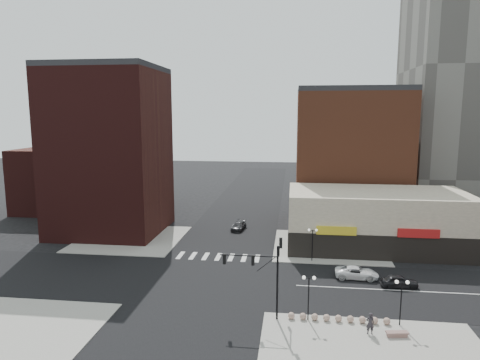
{
  "coord_description": "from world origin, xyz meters",
  "views": [
    {
      "loc": [
        9.4,
        -44.75,
        18.61
      ],
      "look_at": [
        3.34,
        3.58,
        11.0
      ],
      "focal_mm": 32.0,
      "sensor_mm": 36.0,
      "label": 1
    }
  ],
  "objects_px": {
    "street_lamp_ne": "(313,236)",
    "traffic_signal": "(267,266)",
    "white_suv": "(357,273)",
    "street_lamp_se_b": "(402,291)",
    "stone_bench": "(397,334)",
    "dark_sedan_north": "(239,226)",
    "dark_sedan_east": "(399,281)",
    "pedestrian": "(370,323)",
    "street_lamp_se_a": "(309,287)"
  },
  "relations": [
    {
      "from": "street_lamp_se_a",
      "to": "dark_sedan_north",
      "type": "relative_size",
      "value": 0.94
    },
    {
      "from": "dark_sedan_east",
      "to": "stone_bench",
      "type": "distance_m",
      "value": 11.34
    },
    {
      "from": "traffic_signal",
      "to": "dark_sedan_east",
      "type": "xyz_separation_m",
      "value": [
        13.77,
        8.78,
        -4.29
      ]
    },
    {
      "from": "street_lamp_se_b",
      "to": "street_lamp_ne",
      "type": "distance_m",
      "value": 17.46
    },
    {
      "from": "street_lamp_se_b",
      "to": "dark_sedan_east",
      "type": "xyz_separation_m",
      "value": [
        2.01,
        8.95,
        -2.62
      ]
    },
    {
      "from": "traffic_signal",
      "to": "street_lamp_ne",
      "type": "xyz_separation_m",
      "value": [
        4.76,
        15.83,
        -1.67
      ]
    },
    {
      "from": "traffic_signal",
      "to": "street_lamp_se_b",
      "type": "height_order",
      "value": "traffic_signal"
    },
    {
      "from": "street_lamp_ne",
      "to": "white_suv",
      "type": "height_order",
      "value": "street_lamp_ne"
    },
    {
      "from": "stone_bench",
      "to": "pedestrian",
      "type": "bearing_deg",
      "value": 166.91
    },
    {
      "from": "street_lamp_se_a",
      "to": "white_suv",
      "type": "xyz_separation_m",
      "value": [
        5.83,
        10.95,
        -2.62
      ]
    },
    {
      "from": "dark_sedan_north",
      "to": "stone_bench",
      "type": "height_order",
      "value": "dark_sedan_north"
    },
    {
      "from": "street_lamp_se_a",
      "to": "stone_bench",
      "type": "relative_size",
      "value": 2.17
    },
    {
      "from": "pedestrian",
      "to": "stone_bench",
      "type": "relative_size",
      "value": 1.0
    },
    {
      "from": "pedestrian",
      "to": "dark_sedan_east",
      "type": "bearing_deg",
      "value": -119.26
    },
    {
      "from": "street_lamp_ne",
      "to": "street_lamp_se_a",
      "type": "bearing_deg",
      "value": -93.58
    },
    {
      "from": "street_lamp_se_b",
      "to": "street_lamp_ne",
      "type": "xyz_separation_m",
      "value": [
        -7.0,
        16.0,
        0.0
      ]
    },
    {
      "from": "stone_bench",
      "to": "street_lamp_se_b",
      "type": "bearing_deg",
      "value": 62.8
    },
    {
      "from": "street_lamp_se_a",
      "to": "dark_sedan_east",
      "type": "bearing_deg",
      "value": 41.8
    },
    {
      "from": "street_lamp_se_b",
      "to": "stone_bench",
      "type": "height_order",
      "value": "street_lamp_se_b"
    },
    {
      "from": "street_lamp_ne",
      "to": "stone_bench",
      "type": "height_order",
      "value": "street_lamp_ne"
    },
    {
      "from": "street_lamp_se_a",
      "to": "traffic_signal",
      "type": "bearing_deg",
      "value": 177.43
    },
    {
      "from": "dark_sedan_north",
      "to": "dark_sedan_east",
      "type": "bearing_deg",
      "value": -38.14
    },
    {
      "from": "traffic_signal",
      "to": "street_lamp_se_b",
      "type": "distance_m",
      "value": 11.88
    },
    {
      "from": "traffic_signal",
      "to": "street_lamp_ne",
      "type": "relative_size",
      "value": 1.87
    },
    {
      "from": "street_lamp_se_b",
      "to": "white_suv",
      "type": "xyz_separation_m",
      "value": [
        -2.17,
        10.95,
        -2.62
      ]
    },
    {
      "from": "pedestrian",
      "to": "stone_bench",
      "type": "distance_m",
      "value": 2.33
    },
    {
      "from": "street_lamp_se_a",
      "to": "white_suv",
      "type": "height_order",
      "value": "street_lamp_se_a"
    },
    {
      "from": "street_lamp_ne",
      "to": "dark_sedan_north",
      "type": "bearing_deg",
      "value": 129.19
    },
    {
      "from": "street_lamp_ne",
      "to": "traffic_signal",
      "type": "bearing_deg",
      "value": -106.75
    },
    {
      "from": "street_lamp_ne",
      "to": "stone_bench",
      "type": "distance_m",
      "value": 19.35
    },
    {
      "from": "white_suv",
      "to": "street_lamp_se_b",
      "type": "bearing_deg",
      "value": -166.61
    },
    {
      "from": "street_lamp_se_b",
      "to": "dark_sedan_north",
      "type": "relative_size",
      "value": 0.94
    },
    {
      "from": "street_lamp_se_b",
      "to": "white_suv",
      "type": "distance_m",
      "value": 11.46
    },
    {
      "from": "street_lamp_ne",
      "to": "pedestrian",
      "type": "distance_m",
      "value": 18.49
    },
    {
      "from": "white_suv",
      "to": "dark_sedan_north",
      "type": "height_order",
      "value": "white_suv"
    },
    {
      "from": "street_lamp_se_b",
      "to": "stone_bench",
      "type": "relative_size",
      "value": 2.17
    },
    {
      "from": "street_lamp_se_a",
      "to": "street_lamp_ne",
      "type": "height_order",
      "value": "same"
    },
    {
      "from": "stone_bench",
      "to": "street_lamp_ne",
      "type": "bearing_deg",
      "value": 100.48
    },
    {
      "from": "street_lamp_se_b",
      "to": "street_lamp_ne",
      "type": "relative_size",
      "value": 1.0
    },
    {
      "from": "street_lamp_se_a",
      "to": "stone_bench",
      "type": "xyz_separation_m",
      "value": [
        7.32,
        -2.06,
        -2.94
      ]
    },
    {
      "from": "traffic_signal",
      "to": "street_lamp_se_b",
      "type": "bearing_deg",
      "value": -0.82
    },
    {
      "from": "white_suv",
      "to": "dark_sedan_north",
      "type": "xyz_separation_m",
      "value": [
        -15.95,
        18.7,
        -0.03
      ]
    },
    {
      "from": "traffic_signal",
      "to": "white_suv",
      "type": "bearing_deg",
      "value": 48.33
    },
    {
      "from": "dark_sedan_north",
      "to": "pedestrian",
      "type": "xyz_separation_m",
      "value": [
        15.23,
        -31.54,
        0.43
      ]
    },
    {
      "from": "traffic_signal",
      "to": "dark_sedan_north",
      "type": "distance_m",
      "value": 30.46
    },
    {
      "from": "street_lamp_se_b",
      "to": "dark_sedan_north",
      "type": "height_order",
      "value": "street_lamp_se_b"
    },
    {
      "from": "dark_sedan_east",
      "to": "stone_bench",
      "type": "xyz_separation_m",
      "value": [
        -2.69,
        -11.01,
        -0.32
      ]
    },
    {
      "from": "street_lamp_se_a",
      "to": "dark_sedan_east",
      "type": "xyz_separation_m",
      "value": [
        10.01,
        8.95,
        -2.62
      ]
    },
    {
      "from": "traffic_signal",
      "to": "dark_sedan_north",
      "type": "relative_size",
      "value": 1.75
    },
    {
      "from": "white_suv",
      "to": "pedestrian",
      "type": "height_order",
      "value": "pedestrian"
    }
  ]
}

